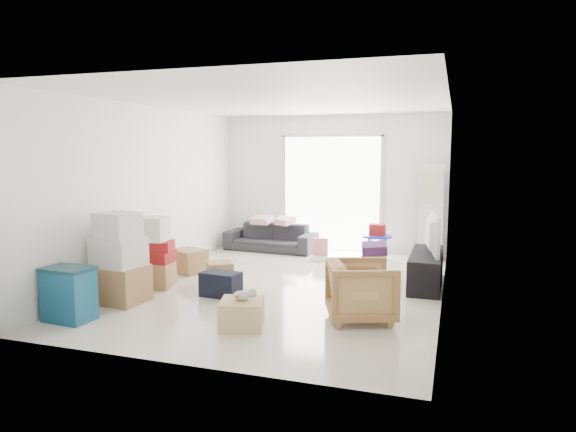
{
  "coord_description": "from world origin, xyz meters",
  "views": [
    {
      "loc": [
        2.37,
        -7.05,
        1.99
      ],
      "look_at": [
        -0.01,
        0.2,
        1.02
      ],
      "focal_mm": 32.0,
      "sensor_mm": 36.0,
      "label": 1
    }
  ],
  "objects_px": {
    "sofa": "(271,233)",
    "armchair": "(361,288)",
    "ac_tower": "(431,212)",
    "storage_bins": "(69,294)",
    "tv_console": "(426,269)",
    "television": "(427,248)",
    "wood_crate": "(242,314)",
    "ottoman": "(374,266)",
    "kids_table": "(377,234)"
  },
  "relations": [
    {
      "from": "sofa",
      "to": "armchair",
      "type": "height_order",
      "value": "armchair"
    },
    {
      "from": "ac_tower",
      "to": "armchair",
      "type": "distance_m",
      "value": 3.93
    },
    {
      "from": "armchair",
      "to": "ac_tower",
      "type": "bearing_deg",
      "value": -28.83
    },
    {
      "from": "armchair",
      "to": "storage_bins",
      "type": "distance_m",
      "value": 3.44
    },
    {
      "from": "tv_console",
      "to": "television",
      "type": "height_order",
      "value": "television"
    },
    {
      "from": "wood_crate",
      "to": "sofa",
      "type": "bearing_deg",
      "value": 105.95
    },
    {
      "from": "ac_tower",
      "to": "sofa",
      "type": "bearing_deg",
      "value": -177.21
    },
    {
      "from": "tv_console",
      "to": "ottoman",
      "type": "distance_m",
      "value": 0.88
    },
    {
      "from": "tv_console",
      "to": "storage_bins",
      "type": "xyz_separation_m",
      "value": [
        -3.9,
        -2.95,
        0.08
      ]
    },
    {
      "from": "ac_tower",
      "to": "wood_crate",
      "type": "bearing_deg",
      "value": -111.97
    },
    {
      "from": "television",
      "to": "storage_bins",
      "type": "xyz_separation_m",
      "value": [
        -3.9,
        -2.95,
        -0.24
      ]
    },
    {
      "from": "tv_console",
      "to": "wood_crate",
      "type": "xyz_separation_m",
      "value": [
        -1.88,
        -2.54,
        -0.09
      ]
    },
    {
      "from": "ottoman",
      "to": "kids_table",
      "type": "bearing_deg",
      "value": 96.3
    },
    {
      "from": "sofa",
      "to": "storage_bins",
      "type": "xyz_separation_m",
      "value": [
        -0.77,
        -4.79,
        -0.03
      ]
    },
    {
      "from": "television",
      "to": "ottoman",
      "type": "distance_m",
      "value": 0.96
    },
    {
      "from": "ac_tower",
      "to": "storage_bins",
      "type": "height_order",
      "value": "ac_tower"
    },
    {
      "from": "ac_tower",
      "to": "sofa",
      "type": "relative_size",
      "value": 0.96
    },
    {
      "from": "sofa",
      "to": "wood_crate",
      "type": "height_order",
      "value": "sofa"
    },
    {
      "from": "ac_tower",
      "to": "kids_table",
      "type": "distance_m",
      "value": 1.07
    },
    {
      "from": "armchair",
      "to": "ottoman",
      "type": "relative_size",
      "value": 2.2
    },
    {
      "from": "storage_bins",
      "to": "ottoman",
      "type": "relative_size",
      "value": 1.81
    },
    {
      "from": "ac_tower",
      "to": "tv_console",
      "type": "relative_size",
      "value": 1.18
    },
    {
      "from": "armchair",
      "to": "storage_bins",
      "type": "bearing_deg",
      "value": 88.24
    },
    {
      "from": "sofa",
      "to": "storage_bins",
      "type": "distance_m",
      "value": 4.85
    },
    {
      "from": "sofa",
      "to": "ottoman",
      "type": "relative_size",
      "value": 5.14
    },
    {
      "from": "television",
      "to": "storage_bins",
      "type": "bearing_deg",
      "value": 118.97
    },
    {
      "from": "armchair",
      "to": "television",
      "type": "bearing_deg",
      "value": -39.04
    },
    {
      "from": "television",
      "to": "wood_crate",
      "type": "bearing_deg",
      "value": 135.38
    },
    {
      "from": "television",
      "to": "ac_tower",
      "type": "bearing_deg",
      "value": -6.7
    },
    {
      "from": "ac_tower",
      "to": "wood_crate",
      "type": "distance_m",
      "value": 4.93
    },
    {
      "from": "storage_bins",
      "to": "ottoman",
      "type": "distance_m",
      "value": 4.49
    },
    {
      "from": "tv_console",
      "to": "kids_table",
      "type": "bearing_deg",
      "value": 121.21
    },
    {
      "from": "tv_console",
      "to": "television",
      "type": "relative_size",
      "value": 1.48
    },
    {
      "from": "tv_console",
      "to": "television",
      "type": "bearing_deg",
      "value": 0.0
    },
    {
      "from": "sofa",
      "to": "storage_bins",
      "type": "bearing_deg",
      "value": -95.3
    },
    {
      "from": "sofa",
      "to": "wood_crate",
      "type": "xyz_separation_m",
      "value": [
        1.25,
        -4.38,
        -0.2
      ]
    },
    {
      "from": "ac_tower",
      "to": "tv_console",
      "type": "distance_m",
      "value": 2.09
    },
    {
      "from": "ottoman",
      "to": "kids_table",
      "type": "relative_size",
      "value": 0.53
    },
    {
      "from": "armchair",
      "to": "kids_table",
      "type": "relative_size",
      "value": 1.17
    },
    {
      "from": "tv_console",
      "to": "television",
      "type": "xyz_separation_m",
      "value": [
        0.0,
        0.0,
        0.31
      ]
    },
    {
      "from": "television",
      "to": "sofa",
      "type": "height_order",
      "value": "sofa"
    },
    {
      "from": "tv_console",
      "to": "storage_bins",
      "type": "relative_size",
      "value": 2.31
    },
    {
      "from": "ac_tower",
      "to": "tv_console",
      "type": "xyz_separation_m",
      "value": [
        0.05,
        -1.99,
        -0.63
      ]
    },
    {
      "from": "ac_tower",
      "to": "sofa",
      "type": "distance_m",
      "value": 3.12
    },
    {
      "from": "armchair",
      "to": "tv_console",
      "type": "bearing_deg",
      "value": -39.04
    },
    {
      "from": "television",
      "to": "armchair",
      "type": "relative_size",
      "value": 1.29
    },
    {
      "from": "tv_console",
      "to": "ottoman",
      "type": "relative_size",
      "value": 4.18
    },
    {
      "from": "ac_tower",
      "to": "wood_crate",
      "type": "xyz_separation_m",
      "value": [
        -1.83,
        -4.53,
        -0.72
      ]
    },
    {
      "from": "tv_console",
      "to": "wood_crate",
      "type": "bearing_deg",
      "value": -126.48
    },
    {
      "from": "ac_tower",
      "to": "ottoman",
      "type": "xyz_separation_m",
      "value": [
        -0.77,
        -1.68,
        -0.7
      ]
    }
  ]
}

